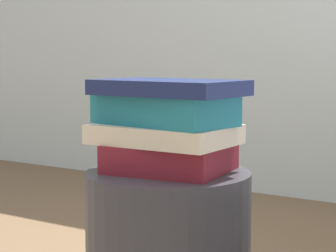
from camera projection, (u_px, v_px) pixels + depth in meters
name	position (u px, v px, depth m)	size (l,w,h in m)	color
book_maroon	(170.00, 157.00, 1.33)	(0.23, 0.20, 0.06)	maroon
book_cream	(163.00, 134.00, 1.31)	(0.28, 0.19, 0.04)	beige
book_teal	(165.00, 110.00, 1.31)	(0.28, 0.16, 0.06)	#1E727F
book_navy	(169.00, 87.00, 1.29)	(0.30, 0.18, 0.03)	#19234C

